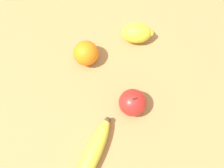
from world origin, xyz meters
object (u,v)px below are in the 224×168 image
Objects in this scene: apple at (133,103)px; lemon at (137,33)px; orange at (86,53)px; banana at (91,157)px.

apple reaches higher than lemon.
orange is 0.72× the size of lemon.
apple is 0.20m from lemon.
lemon is (-0.16, -0.31, 0.01)m from banana.
lemon is at bearing -163.13° from orange.
banana is at bearing 43.91° from apple.
apple is at bearing 77.00° from lemon.
lemon is (-0.14, -0.04, -0.01)m from orange.
orange is 0.89× the size of apple.
apple is at bearing 123.35° from orange.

